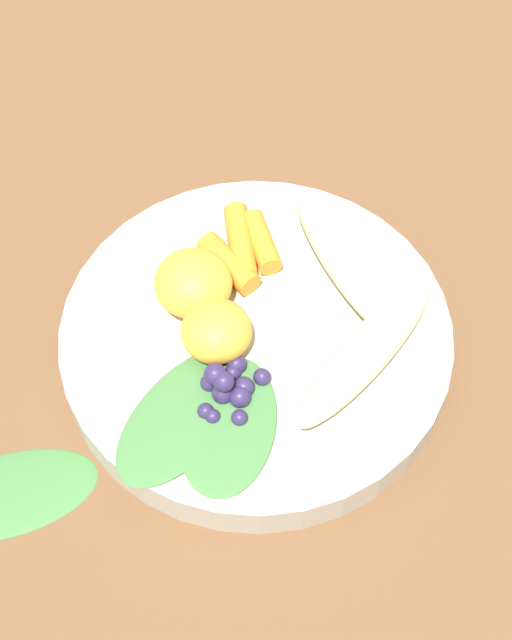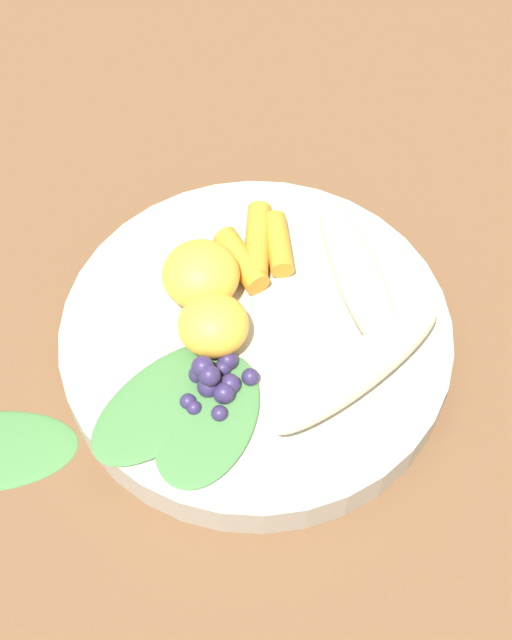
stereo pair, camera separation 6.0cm
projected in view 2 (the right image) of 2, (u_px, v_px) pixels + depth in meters
name	position (u px, v px, depth m)	size (l,w,h in m)	color
ground_plane	(256.00, 352.00, 0.64)	(2.40, 2.40, 0.00)	brown
bowl	(256.00, 340.00, 0.63)	(0.27, 0.27, 0.03)	#B2AD9E
banana_peeled_left	(359.00, 277.00, 0.62)	(0.14, 0.03, 0.03)	beige
banana_peeled_right	(359.00, 367.00, 0.58)	(0.14, 0.03, 0.03)	beige
orange_segment_near	(213.00, 325.00, 0.59)	(0.05, 0.05, 0.04)	#F4A833
orange_segment_far	(201.00, 275.00, 0.61)	(0.05, 0.05, 0.04)	#F4A833
carrot_front	(278.00, 244.00, 0.64)	(0.02, 0.02, 0.05)	orange
carrot_mid_left	(258.00, 242.00, 0.64)	(0.02, 0.02, 0.06)	orange
carrot_mid_right	(241.00, 260.00, 0.63)	(0.02, 0.02, 0.05)	orange
blueberry_pile	(216.00, 382.00, 0.58)	(0.04, 0.05, 0.03)	#2D234C
kale_leaf_left	(166.00, 402.00, 0.58)	(0.12, 0.06, 0.01)	#3D7038
kale_leaf_right	(208.00, 419.00, 0.57)	(0.10, 0.06, 0.01)	#3D7038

